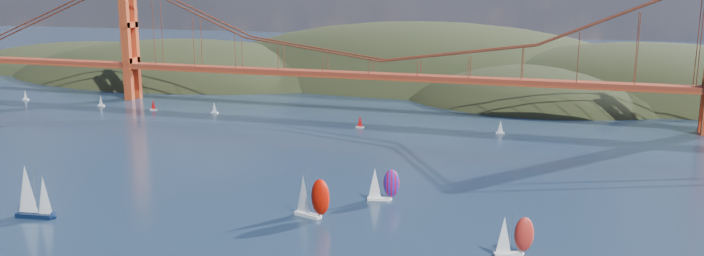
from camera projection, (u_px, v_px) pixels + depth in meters
name	position (u px, v px, depth m)	size (l,w,h in m)	color
headlands	(514.00, 109.00, 362.43)	(725.00, 225.00, 96.00)	black
bridge	(379.00, 35.00, 275.86)	(552.00, 12.00, 55.00)	maroon
sloop_navy	(32.00, 192.00, 156.54)	(9.19, 5.61, 13.85)	black
racer_0	(311.00, 196.00, 156.85)	(9.69, 5.77, 10.86)	white
racer_1	(513.00, 235.00, 134.88)	(8.07, 5.51, 9.03)	white
racer_rwb	(383.00, 184.00, 169.36)	(8.12, 4.61, 9.10)	white
distant_boat_0	(25.00, 95.00, 315.37)	(3.00, 2.00, 4.70)	silver
distant_boat_1	(101.00, 101.00, 299.48)	(3.00, 2.00, 4.70)	silver
distant_boat_2	(153.00, 105.00, 289.47)	(3.00, 2.00, 4.70)	silver
distant_boat_3	(214.00, 107.00, 283.11)	(3.00, 2.00, 4.70)	silver
distant_boat_8	(500.00, 127.00, 244.93)	(3.00, 2.00, 4.70)	silver
distant_boat_9	(360.00, 122.00, 254.31)	(3.00, 2.00, 4.70)	silver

